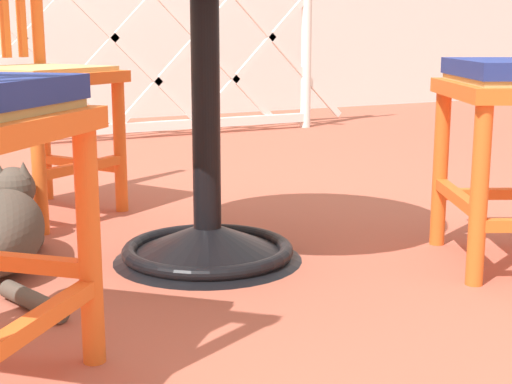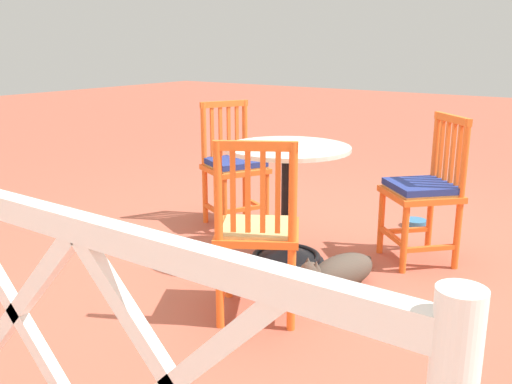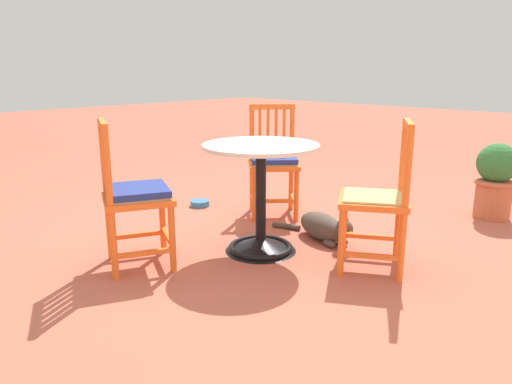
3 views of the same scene
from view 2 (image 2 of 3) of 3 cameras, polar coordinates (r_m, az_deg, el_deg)
name	(u,v)px [view 2 (image 2 of 3)]	position (r m, az deg, el deg)	size (l,w,h in m)	color
ground_plane	(311,254)	(3.73, 5.50, -6.19)	(24.00, 24.00, 0.00)	#AD5642
cafe_table	(287,217)	(3.52, 3.09, -2.54)	(0.76, 0.76, 0.73)	black
orange_chair_by_planter	(234,166)	(4.18, -2.25, 2.59)	(0.54, 0.54, 0.91)	orange
orange_chair_at_corner	(258,233)	(2.77, 0.16, -4.15)	(0.55, 0.55, 0.91)	orange
orange_chair_tucked_in	(424,192)	(3.63, 16.49, 0.05)	(0.57, 0.57, 0.91)	orange
tabby_cat	(338,273)	(3.21, 8.21, -8.02)	(0.32, 0.74, 0.23)	#4C4238
pet_water_bowl	(415,223)	(4.41, 15.68, -3.01)	(0.17, 0.17, 0.05)	teal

